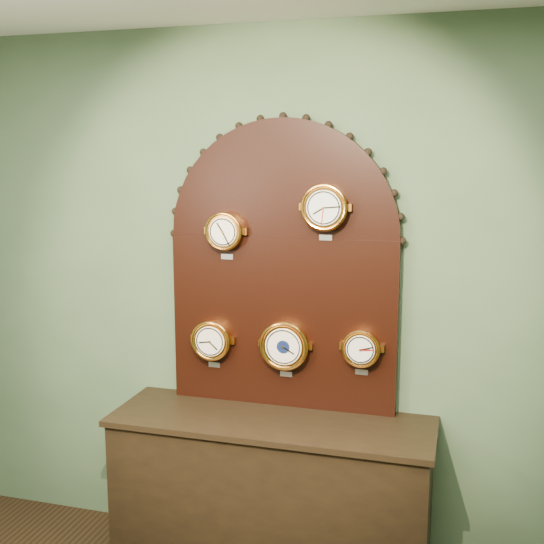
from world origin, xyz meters
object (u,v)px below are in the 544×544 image
(hygrometer, at_px, (212,340))
(barometer, at_px, (285,345))
(shop_counter, at_px, (271,498))
(display_board, at_px, (283,257))
(arabic_clock, at_px, (325,207))
(roman_clock, at_px, (225,231))
(tide_clock, at_px, (361,348))

(hygrometer, distance_m, barometer, 0.40)
(shop_counter, height_order, display_board, display_board)
(arabic_clock, bearing_deg, shop_counter, -146.50)
(shop_counter, bearing_deg, roman_clock, 152.15)
(shop_counter, bearing_deg, barometer, 78.74)
(shop_counter, xyz_separation_m, roman_clock, (-0.29, 0.15, 1.36))
(roman_clock, height_order, tide_clock, roman_clock)
(barometer, bearing_deg, arabic_clock, 0.21)
(barometer, bearing_deg, display_board, 114.22)
(hygrometer, relative_size, tide_clock, 1.10)
(display_board, bearing_deg, arabic_clock, -16.09)
(shop_counter, relative_size, display_board, 1.05)
(shop_counter, height_order, roman_clock, roman_clock)
(display_board, distance_m, roman_clock, 0.33)
(shop_counter, distance_m, hygrometer, 0.87)
(shop_counter, distance_m, barometer, 0.79)
(shop_counter, relative_size, hygrometer, 5.93)
(hygrometer, height_order, barometer, barometer)
(barometer, relative_size, tide_clock, 1.26)
(display_board, bearing_deg, roman_clock, -167.27)
(display_board, distance_m, arabic_clock, 0.36)
(hygrometer, height_order, tide_clock, tide_clock)
(shop_counter, relative_size, barometer, 5.17)
(shop_counter, xyz_separation_m, arabic_clock, (0.23, 0.15, 1.49))
(roman_clock, bearing_deg, arabic_clock, -0.10)
(display_board, distance_m, tide_clock, 0.61)
(display_board, height_order, hygrometer, display_board)
(hygrometer, bearing_deg, tide_clock, 0.05)
(shop_counter, distance_m, roman_clock, 1.40)
(shop_counter, height_order, barometer, barometer)
(roman_clock, bearing_deg, barometer, -0.29)
(roman_clock, relative_size, tide_clock, 1.02)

